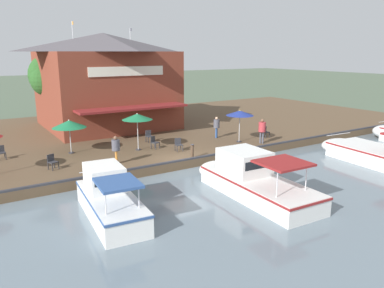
# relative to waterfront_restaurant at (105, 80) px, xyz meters

# --- Properties ---
(ground_plane) EXTENTS (220.00, 220.00, 0.00)m
(ground_plane) POSITION_rel_waterfront_restaurant_xyz_m (13.39, 0.16, -4.66)
(ground_plane) COLOR #4C5B47
(quay_deck) EXTENTS (22.00, 56.00, 0.60)m
(quay_deck) POSITION_rel_waterfront_restaurant_xyz_m (2.39, 0.16, -4.36)
(quay_deck) COLOR brown
(quay_deck) RESTS_ON ground
(quay_edge_fender) EXTENTS (0.20, 50.40, 0.10)m
(quay_edge_fender) POSITION_rel_waterfront_restaurant_xyz_m (13.29, 0.16, -4.01)
(quay_edge_fender) COLOR #2D2D33
(quay_edge_fender) RESTS_ON quay_deck
(waterfront_restaurant) EXTENTS (12.03, 10.56, 8.83)m
(waterfront_restaurant) POSITION_rel_waterfront_restaurant_xyz_m (0.00, 0.00, 0.00)
(waterfront_restaurant) COLOR brown
(waterfront_restaurant) RESTS_ON quay_deck
(patio_umbrella_by_entrance) EXTENTS (2.01, 2.01, 2.50)m
(patio_umbrella_by_entrance) POSITION_rel_waterfront_restaurant_xyz_m (9.46, -1.30, -1.80)
(patio_umbrella_by_entrance) COLOR #B7B7B7
(patio_umbrella_by_entrance) RESTS_ON quay_deck
(patio_umbrella_back_row) EXTENTS (2.15, 2.15, 2.22)m
(patio_umbrella_back_row) POSITION_rel_waterfront_restaurant_xyz_m (7.87, -5.33, -2.13)
(patio_umbrella_back_row) COLOR #B7B7B7
(patio_umbrella_back_row) RESTS_ON quay_deck
(patio_umbrella_near_quay_edge) EXTENTS (1.99, 1.99, 2.36)m
(patio_umbrella_near_quay_edge) POSITION_rel_waterfront_restaurant_xyz_m (11.27, 5.92, -1.93)
(patio_umbrella_near_quay_edge) COLOR #B7B7B7
(patio_umbrella_near_quay_edge) RESTS_ON quay_deck
(cafe_chair_back_row_seat) EXTENTS (0.58, 0.58, 0.85)m
(cafe_chair_back_row_seat) POSITION_rel_waterfront_restaurant_xyz_m (9.69, -0.21, -3.58)
(cafe_chair_back_row_seat) COLOR #2D2D33
(cafe_chair_back_row_seat) RESTS_ON quay_deck
(cafe_chair_beside_entrance) EXTENTS (0.44, 0.44, 0.85)m
(cafe_chair_beside_entrance) POSITION_rel_waterfront_restaurant_xyz_m (11.18, 8.58, -3.58)
(cafe_chair_beside_entrance) COLOR #2D2D33
(cafe_chair_beside_entrance) RESTS_ON quay_deck
(cafe_chair_under_first_umbrella) EXTENTS (0.47, 0.47, 0.85)m
(cafe_chair_under_first_umbrella) POSITION_rel_waterfront_restaurant_xyz_m (7.03, -9.33, -3.58)
(cafe_chair_under_first_umbrella) COLOR #2D2D33
(cafe_chair_under_first_umbrella) RESTS_ON quay_deck
(cafe_chair_facing_river) EXTENTS (0.45, 0.45, 0.85)m
(cafe_chair_facing_river) POSITION_rel_waterfront_restaurant_xyz_m (7.74, 0.34, -3.58)
(cafe_chair_facing_river) COLOR #2D2D33
(cafe_chair_facing_river) RESTS_ON quay_deck
(cafe_chair_far_corner_seat) EXTENTS (0.51, 0.51, 0.85)m
(cafe_chair_far_corner_seat) POSITION_rel_waterfront_restaurant_xyz_m (11.10, 0.87, -3.58)
(cafe_chair_far_corner_seat) COLOR #2D2D33
(cafe_chair_far_corner_seat) RESTS_ON quay_deck
(cafe_chair_mid_patio) EXTENTS (0.57, 0.57, 0.85)m
(cafe_chair_mid_patio) POSITION_rel_waterfront_restaurant_xyz_m (10.79, -7.15, -3.58)
(cafe_chair_mid_patio) COLOR #2D2D33
(cafe_chair_mid_patio) RESTS_ON quay_deck
(person_mid_patio) EXTENTS (0.47, 0.47, 1.67)m
(person_mid_patio) POSITION_rel_waterfront_restaurant_xyz_m (11.72, -3.73, -3.01)
(person_mid_patio) COLOR orange
(person_mid_patio) RESTS_ON quay_deck
(person_at_quay_edge) EXTENTS (0.46, 0.46, 1.62)m
(person_at_quay_edge) POSITION_rel_waterfront_restaurant_xyz_m (9.25, 5.34, -3.05)
(person_at_quay_edge) COLOR #2D5193
(person_at_quay_edge) RESTS_ON quay_deck
(person_near_entrance) EXTENTS (0.51, 0.51, 1.79)m
(person_near_entrance) POSITION_rel_waterfront_restaurant_xyz_m (12.50, 6.99, -2.93)
(person_near_entrance) COLOR #4C4C56
(person_near_entrance) RESTS_ON quay_deck
(motorboat_outer_channel) EXTENTS (8.27, 3.50, 2.28)m
(motorboat_outer_channel) POSITION_rel_waterfront_restaurant_xyz_m (18.64, 11.07, -4.02)
(motorboat_outer_channel) COLOR white
(motorboat_outer_channel) RESTS_ON river_water
(motorboat_second_along) EXTENTS (7.99, 2.77, 2.20)m
(motorboat_second_along) POSITION_rel_waterfront_restaurant_xyz_m (18.35, 0.70, -3.86)
(motorboat_second_along) COLOR silver
(motorboat_second_along) RESTS_ON river_water
(motorboat_nearest_quay) EXTENTS (6.33, 2.40, 2.09)m
(motorboat_nearest_quay) POSITION_rel_waterfront_restaurant_xyz_m (16.91, -6.19, -3.84)
(motorboat_nearest_quay) COLOR white
(motorboat_nearest_quay) RESTS_ON river_water
(mooring_post) EXTENTS (0.22, 0.22, 0.86)m
(mooring_post) POSITION_rel_waterfront_restaurant_xyz_m (13.04, 0.73, -3.62)
(mooring_post) COLOR #473323
(mooring_post) RESTS_ON quay_deck
(tree_downstream_bank) EXTENTS (4.00, 3.81, 6.31)m
(tree_downstream_bank) POSITION_rel_waterfront_restaurant_xyz_m (-2.94, -4.01, 0.24)
(tree_downstream_bank) COLOR brown
(tree_downstream_bank) RESTS_ON quay_deck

